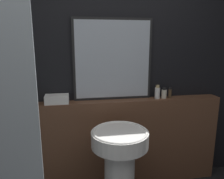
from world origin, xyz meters
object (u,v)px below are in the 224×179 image
Objects in this scene: towel_stack at (57,99)px; lotion_bottle at (170,93)px; pedestal_sink at (120,164)px; conditioner_bottle at (164,93)px; mirror at (113,60)px; shampoo_bottle at (157,92)px.

lotion_bottle is at bearing 0.00° from towel_stack.
lotion_bottle is at bearing 35.78° from pedestal_sink.
mirror is at bearing 173.69° from conditioner_bottle.
pedestal_sink is 3.64× the size of towel_stack.
shampoo_bottle is at bearing 180.00° from conditioner_bottle.
towel_stack is 1.57× the size of shampoo_bottle.
towel_stack is at bearing -180.00° from lotion_bottle.
towel_stack reaches higher than pedestal_sink.
towel_stack is at bearing -173.95° from mirror.
mirror reaches higher than towel_stack.
conditioner_bottle is at bearing 38.80° from pedestal_sink.
mirror is 5.68× the size of shampoo_bottle.
conditioner_bottle is (0.08, -0.00, -0.02)m from shampoo_bottle.
mirror is 7.14× the size of lotion_bottle.
mirror is 0.70m from towel_stack.
towel_stack is (-0.55, 0.47, 0.49)m from pedestal_sink.
mirror is at bearing 6.05° from towel_stack.
pedestal_sink is 7.20× the size of lotion_bottle.
lotion_bottle is (0.07, 0.00, 0.00)m from conditioner_bottle.
shampoo_bottle is at bearing 42.78° from pedestal_sink.
lotion_bottle is at bearing -5.62° from mirror.
mirror reaches higher than conditioner_bottle.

